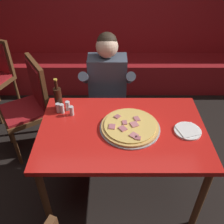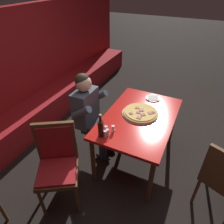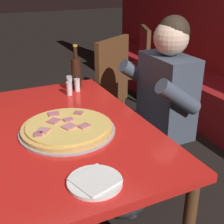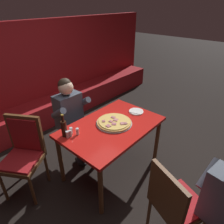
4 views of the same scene
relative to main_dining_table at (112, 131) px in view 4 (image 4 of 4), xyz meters
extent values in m
plane|color=black|center=(0.00, 0.00, -0.69)|extent=(24.00, 24.00, 0.00)
cube|color=#A3191E|center=(0.00, 2.18, 0.26)|extent=(6.80, 0.16, 1.90)
cube|color=#A3191E|center=(0.00, 1.86, -0.46)|extent=(6.46, 0.48, 0.46)
cylinder|color=brown|center=(-0.60, -0.37, -0.32)|extent=(0.06, 0.06, 0.74)
cylinder|color=brown|center=(0.60, -0.37, -0.32)|extent=(0.06, 0.06, 0.74)
cylinder|color=brown|center=(-0.60, 0.37, -0.32)|extent=(0.06, 0.06, 0.74)
cylinder|color=brown|center=(0.60, 0.37, -0.32)|extent=(0.06, 0.06, 0.74)
cube|color=red|center=(0.00, 0.00, 0.07)|extent=(1.32, 0.86, 0.04)
cylinder|color=#9E9EA3|center=(0.06, 0.01, 0.09)|extent=(0.48, 0.48, 0.01)
cylinder|color=#DBA856|center=(0.06, 0.01, 0.10)|extent=(0.45, 0.45, 0.02)
cylinder|color=#E5BC5B|center=(0.06, 0.01, 0.12)|extent=(0.41, 0.41, 0.01)
cube|color=#B76670|center=(0.02, 0.03, 0.13)|extent=(0.04, 0.05, 0.01)
cube|color=#B76670|center=(-0.08, -0.02, 0.13)|extent=(0.06, 0.06, 0.01)
cube|color=#A85B66|center=(0.11, -0.15, 0.13)|extent=(0.05, 0.05, 0.01)
cube|color=#B76670|center=(0.00, -0.04, 0.13)|extent=(0.07, 0.08, 0.01)
cube|color=#A85B66|center=(-0.04, 0.10, 0.13)|extent=(0.06, 0.06, 0.01)
cube|color=#B76670|center=(0.12, 0.08, 0.13)|extent=(0.06, 0.07, 0.01)
cube|color=#C6757A|center=(0.09, 0.01, 0.13)|extent=(0.08, 0.08, 0.01)
cube|color=#C6757A|center=(0.08, -0.12, 0.13)|extent=(0.08, 0.08, 0.01)
cylinder|color=white|center=(0.50, -0.03, 0.09)|extent=(0.21, 0.21, 0.01)
cube|color=white|center=(0.50, -0.03, 0.10)|extent=(0.19, 0.19, 0.01)
cylinder|color=black|center=(-0.54, 0.27, 0.19)|extent=(0.07, 0.07, 0.20)
cylinder|color=black|center=(-0.54, 0.27, 0.33)|extent=(0.03, 0.03, 0.08)
cylinder|color=#B29933|center=(-0.54, 0.27, 0.37)|extent=(0.03, 0.03, 0.01)
cylinder|color=silver|center=(-0.54, 0.22, 0.12)|extent=(0.04, 0.04, 0.07)
cylinder|color=#516B33|center=(-0.54, 0.22, 0.11)|extent=(0.03, 0.03, 0.04)
cylinder|color=silver|center=(-0.54, 0.22, 0.16)|extent=(0.04, 0.04, 0.01)
cylinder|color=silver|center=(-0.46, 0.25, 0.12)|extent=(0.04, 0.04, 0.07)
cylinder|color=#28231E|center=(-0.46, 0.25, 0.11)|extent=(0.03, 0.03, 0.04)
cylinder|color=silver|center=(-0.46, 0.25, 0.16)|extent=(0.04, 0.04, 0.01)
cylinder|color=silver|center=(-0.50, 0.21, 0.12)|extent=(0.04, 0.04, 0.07)
cylinder|color=#B23323|center=(-0.50, 0.21, 0.11)|extent=(0.03, 0.03, 0.04)
cylinder|color=silver|center=(-0.50, 0.21, 0.16)|extent=(0.04, 0.04, 0.01)
cylinder|color=silver|center=(-0.42, 0.18, 0.12)|extent=(0.04, 0.04, 0.07)
cylinder|color=silver|center=(-0.42, 0.18, 0.11)|extent=(0.03, 0.03, 0.04)
cylinder|color=silver|center=(-0.42, 0.18, 0.16)|extent=(0.04, 0.04, 0.01)
ellipsoid|color=black|center=(-0.23, 0.43, -0.64)|extent=(0.11, 0.24, 0.09)
ellipsoid|color=black|center=(-0.03, 0.43, -0.64)|extent=(0.11, 0.24, 0.09)
cylinder|color=#282833|center=(-0.23, 0.43, -0.46)|extent=(0.11, 0.11, 0.43)
cylinder|color=#282833|center=(-0.03, 0.43, -0.46)|extent=(0.11, 0.11, 0.43)
cube|color=#282833|center=(-0.13, 0.53, -0.18)|extent=(0.34, 0.40, 0.12)
cube|color=#424C5B|center=(-0.13, 0.73, 0.09)|extent=(0.38, 0.22, 0.52)
cylinder|color=#424C5B|center=(-0.35, 0.65, 0.17)|extent=(0.09, 0.30, 0.25)
cylinder|color=#424C5B|center=(0.09, 0.65, 0.17)|extent=(0.09, 0.30, 0.25)
sphere|color=beige|center=(-0.13, 0.73, 0.46)|extent=(0.21, 0.21, 0.21)
sphere|color=#2D2319|center=(-0.13, 0.75, 0.49)|extent=(0.19, 0.19, 0.19)
cylinder|color=brown|center=(-1.26, 0.64, -0.46)|extent=(0.04, 0.04, 0.46)
cylinder|color=brown|center=(-1.06, 0.32, -0.46)|extent=(0.04, 0.04, 0.46)
cylinder|color=brown|center=(-0.93, 0.84, -0.46)|extent=(0.04, 0.04, 0.46)
cylinder|color=brown|center=(-0.73, 0.52, -0.46)|extent=(0.04, 0.04, 0.46)
cube|color=brown|center=(-0.99, 0.58, -0.21)|extent=(0.61, 0.61, 0.05)
cube|color=#A3191E|center=(-0.99, 0.58, -0.17)|extent=(0.56, 0.56, 0.03)
cube|color=brown|center=(-0.83, 0.68, 0.08)|extent=(0.27, 0.39, 0.52)
cube|color=#A3191E|center=(-0.85, 0.67, 0.08)|extent=(0.21, 0.32, 0.43)
cylinder|color=brown|center=(-0.01, -1.00, -0.47)|extent=(0.04, 0.04, 0.44)
cylinder|color=brown|center=(-0.37, -0.86, -0.47)|extent=(0.04, 0.04, 0.44)
cube|color=brown|center=(-0.26, -1.10, -0.22)|extent=(0.57, 0.57, 0.05)
cube|color=#A3191E|center=(-0.26, -1.10, -0.18)|extent=(0.53, 0.53, 0.03)
cube|color=brown|center=(-0.45, -1.03, 0.03)|extent=(0.20, 0.42, 0.46)
cube|color=#A3191E|center=(-0.42, -1.04, 0.03)|extent=(0.16, 0.34, 0.39)
ellipsoid|color=black|center=(0.09, -1.40, -0.64)|extent=(0.25, 0.14, 0.09)
cylinder|color=#282833|center=(0.09, -1.40, -0.46)|extent=(0.11, 0.11, 0.43)
cylinder|color=#424C5B|center=(-0.11, -1.25, 0.17)|extent=(0.31, 0.13, 0.25)
camera|label=1|loc=(-0.08, -1.46, 1.39)|focal=40.00mm
camera|label=2|loc=(-2.01, -0.57, 1.60)|focal=32.00mm
camera|label=3|loc=(1.39, -0.38, 0.81)|focal=50.00mm
camera|label=4|loc=(-1.62, -1.44, 1.51)|focal=32.00mm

